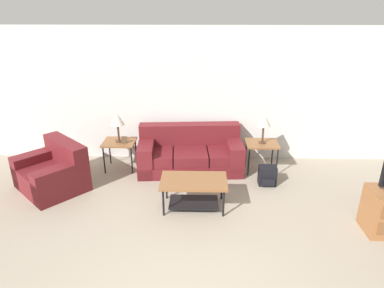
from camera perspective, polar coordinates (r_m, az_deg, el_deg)
The scene contains 10 objects.
wall_back at distance 6.70m, azimuth 0.37°, elevation 8.07°, with size 8.98×0.06×2.60m.
couch at distance 6.52m, azimuth -0.30°, elevation -1.74°, with size 1.99×1.01×0.82m.
armchair at distance 6.32m, azimuth -22.12°, elevation -4.45°, with size 1.41×1.40×0.80m.
coffee_table at distance 5.29m, azimuth 0.29°, elevation -7.22°, with size 1.01×0.60×0.48m.
side_table_left at distance 6.58m, azimuth -12.01°, elevation -0.01°, with size 0.60×0.51×0.56m.
side_table_right at distance 6.50m, azimuth 11.58°, elevation -0.24°, with size 0.60×0.51×0.56m.
table_lamp_left at distance 6.41m, azimuth -12.35°, elevation 3.96°, with size 0.25×0.25×0.55m.
table_lamp_right at distance 6.34m, azimuth 11.91°, elevation 3.76°, with size 0.25×0.25×0.55m.
backpack at distance 6.15m, azimuth 12.44°, elevation -5.21°, with size 0.30×0.28×0.34m.
picture_frame at distance 6.44m, azimuth -11.23°, elevation 0.70°, with size 0.10×0.04×0.13m.
Camera 1 is at (0.13, -2.33, 2.97)m, focal length 32.00 mm.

